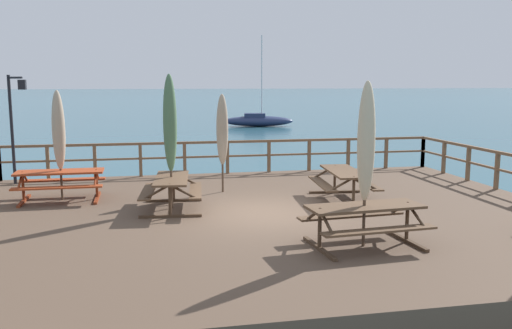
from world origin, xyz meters
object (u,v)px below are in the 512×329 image
at_px(picnic_table_mid_left, 365,216).
at_px(patio_umbrella_tall_front, 59,131).
at_px(picnic_table_mid_centre, 172,186).
at_px(picnic_table_front_left, 60,179).
at_px(patio_umbrella_tall_back_left, 366,142).
at_px(sailboat_distant, 258,120).
at_px(picnic_table_back_left, 344,178).
at_px(patio_umbrella_tall_mid_right, 222,130).
at_px(lamp_post_hooked, 15,113).
at_px(patio_umbrella_tall_mid_left, 170,124).

xyz_separation_m(picnic_table_mid_left, patio_umbrella_tall_front, (-6.04, 5.29, 1.22)).
height_order(picnic_table_mid_centre, picnic_table_front_left, same).
distance_m(patio_umbrella_tall_back_left, sailboat_distant, 37.52).
distance_m(picnic_table_mid_left, patio_umbrella_tall_front, 8.12).
bearing_deg(patio_umbrella_tall_front, picnic_table_back_left, -11.68).
height_order(patio_umbrella_tall_back_left, patio_umbrella_tall_mid_right, patio_umbrella_tall_back_left).
xyz_separation_m(picnic_table_mid_centre, lamp_post_hooked, (-4.26, 4.11, 1.55)).
height_order(picnic_table_back_left, sailboat_distant, sailboat_distant).
height_order(picnic_table_mid_centre, sailboat_distant, sailboat_distant).
height_order(patio_umbrella_tall_back_left, patio_umbrella_tall_mid_left, patio_umbrella_tall_mid_left).
distance_m(picnic_table_mid_centre, patio_umbrella_tall_mid_left, 1.47).
distance_m(picnic_table_mid_centre, sailboat_distant, 34.53).
relative_size(patio_umbrella_tall_front, lamp_post_hooked, 0.88).
relative_size(picnic_table_mid_left, sailboat_distant, 0.29).
distance_m(picnic_table_mid_left, picnic_table_mid_centre, 4.96).
height_order(picnic_table_front_left, lamp_post_hooked, lamp_post_hooked).
height_order(patio_umbrella_tall_mid_left, patio_umbrella_tall_mid_right, patio_umbrella_tall_mid_left).
height_order(patio_umbrella_tall_back_left, lamp_post_hooked, lamp_post_hooked).
bearing_deg(picnic_table_mid_centre, picnic_table_front_left, 150.80).
xyz_separation_m(picnic_table_front_left, patio_umbrella_tall_mid_left, (2.73, -1.45, 1.46)).
xyz_separation_m(picnic_table_mid_left, picnic_table_front_left, (-6.06, 5.21, 0.00)).
bearing_deg(picnic_table_mid_left, patio_umbrella_tall_mid_right, 108.64).
xyz_separation_m(picnic_table_back_left, patio_umbrella_tall_front, (-7.07, 1.46, 1.22)).
xyz_separation_m(patio_umbrella_tall_mid_left, sailboat_distant, (9.01, 33.24, -2.32)).
relative_size(patio_umbrella_tall_back_left, patio_umbrella_tall_mid_left, 0.95).
height_order(picnic_table_front_left, patio_umbrella_tall_front, patio_umbrella_tall_front).
xyz_separation_m(picnic_table_mid_left, lamp_post_hooked, (-7.58, 7.80, 1.55)).
height_order(picnic_table_mid_left, patio_umbrella_tall_mid_left, patio_umbrella_tall_mid_left).
xyz_separation_m(patio_umbrella_tall_mid_right, patio_umbrella_tall_front, (-4.19, -0.20, 0.08)).
bearing_deg(lamp_post_hooked, picnic_table_mid_centre, -44.02).
bearing_deg(lamp_post_hooked, patio_umbrella_tall_mid_left, -43.50).
relative_size(picnic_table_mid_left, lamp_post_hooked, 0.70).
bearing_deg(patio_umbrella_tall_back_left, picnic_table_mid_centre, 131.82).
height_order(picnic_table_mid_left, sailboat_distant, sailboat_distant).
xyz_separation_m(picnic_table_mid_left, patio_umbrella_tall_mid_left, (-3.33, 3.76, 1.46)).
xyz_separation_m(picnic_table_back_left, patio_umbrella_tall_back_left, (-1.05, -3.83, 1.36)).
distance_m(picnic_table_back_left, sailboat_distant, 33.52).
distance_m(picnic_table_front_left, patio_umbrella_tall_mid_right, 4.37).
relative_size(picnic_table_mid_left, picnic_table_back_left, 1.00).
distance_m(picnic_table_mid_left, patio_umbrella_tall_mid_right, 5.90).
distance_m(picnic_table_mid_centre, patio_umbrella_tall_mid_right, 2.59).
relative_size(picnic_table_front_left, patio_umbrella_tall_back_left, 0.71).
xyz_separation_m(picnic_table_mid_centre, sailboat_distant, (9.01, 33.32, -0.86)).
distance_m(patio_umbrella_tall_back_left, lamp_post_hooked, 10.87).
distance_m(picnic_table_front_left, patio_umbrella_tall_front, 1.22).
bearing_deg(patio_umbrella_tall_mid_right, picnic_table_mid_centre, -129.24).
bearing_deg(picnic_table_front_left, patio_umbrella_tall_back_left, -40.84).
xyz_separation_m(picnic_table_mid_left, sailboat_distant, (5.68, 37.00, -0.86)).
bearing_deg(patio_umbrella_tall_back_left, picnic_table_mid_left, 27.08).
relative_size(patio_umbrella_tall_front, sailboat_distant, 0.36).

